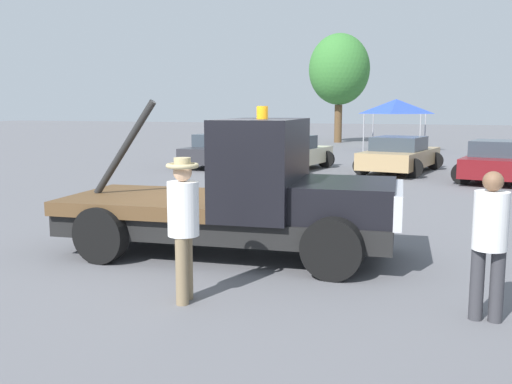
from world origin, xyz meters
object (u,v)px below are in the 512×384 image
Objects in this scene: parked_car_cream at (291,153)px; canopy_tent_blue at (396,107)px; parked_car_tan at (400,155)px; parked_car_maroon at (499,161)px; tow_truck at (247,198)px; parked_car_charcoal at (223,150)px; person_at_hood at (183,218)px; person_near_truck at (490,236)px; tree_left at (339,70)px.

parked_car_cream is 1.46× the size of canopy_tent_blue.
parked_car_maroon is (3.35, -1.45, -0.00)m from parked_car_tan.
parked_car_maroon is (4.11, 11.81, -0.29)m from tow_truck.
canopy_tent_blue is (-5.00, 12.45, 1.82)m from parked_car_maroon.
parked_car_charcoal is 10.54m from parked_car_maroon.
person_at_hood is 0.40× the size of parked_car_cream.
person_at_hood reaches higher than parked_car_maroon.
parked_car_cream is (-6.84, 14.28, -0.33)m from person_near_truck.
parked_car_charcoal is 1.05× the size of parked_car_cream.
person_near_truck is 13.56m from parked_car_maroon.
parked_car_tan is 3.65m from parked_car_maroon.
tree_left is (-9.81, 19.18, 4.35)m from parked_car_maroon.
person_near_truck is 0.37× the size of parked_car_maroon.
person_near_truck is 0.34× the size of parked_car_tan.
parked_car_tan is at bearing -73.55° from parked_car_cream.
person_at_hood is at bearing -93.65° from tow_truck.
canopy_tent_blue is 8.65m from tree_left.
tree_left is (-9.28, 32.73, 4.02)m from person_near_truck.
tow_truck is 13.29m from parked_car_tan.
tow_truck is 31.78m from tree_left.
tree_left reaches higher than parked_car_tan.
parked_car_maroon is at bearing -98.37° from parked_car_charcoal.
parked_car_charcoal is at bearing 92.64° from parked_car_maroon.
person_at_hood is 0.36× the size of parked_car_tan.
person_near_truck is at bearing -173.08° from parked_car_maroon.
person_near_truck reaches higher than parked_car_charcoal.
parked_car_cream is 19.10m from tree_left.
tow_truck reaches higher than parked_car_maroon.
canopy_tent_blue reaches higher than parked_car_cream.
canopy_tent_blue is at bearing 85.26° from tow_truck.
parked_car_maroon is (3.98, 14.20, -0.40)m from person_at_hood.
parked_car_maroon is at bearing -89.25° from parked_car_cream.
parked_car_tan is 11.27m from canopy_tent_blue.
tow_truck is at bearing -174.74° from parked_car_tan.
canopy_tent_blue is (-1.65, 11.00, 1.82)m from parked_car_tan.
canopy_tent_blue is (-4.47, 25.99, 1.49)m from person_near_truck.
canopy_tent_blue is at bearing 31.01° from parked_car_maroon.
person_at_hood is 0.38× the size of parked_car_charcoal.
canopy_tent_blue reaches higher than person_at_hood.
tow_truck reaches higher than parked_car_tan.
parked_car_maroon is (7.37, -0.74, 0.00)m from parked_car_cream.
person_near_truck is (3.59, -1.73, 0.04)m from tow_truck.
tow_truck reaches higher than person_near_truck.
person_at_hood is at bearing -173.76° from parked_car_tan.
parked_car_charcoal is 18.52m from tree_left.
parked_car_cream is 7.41m from parked_car_maroon.
person_at_hood is (0.13, -2.38, 0.11)m from tow_truck.
person_near_truck is at bearing -32.54° from tow_truck.
person_near_truck is at bearing -80.23° from canopy_tent_blue.
parked_car_cream is at bearing -100.10° from parked_car_charcoal.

